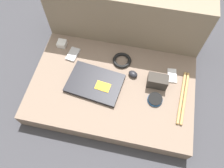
{
  "coord_description": "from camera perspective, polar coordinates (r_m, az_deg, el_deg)",
  "views": [
    {
      "loc": [
        0.13,
        -0.62,
        1.32
      ],
      "look_at": [
        0.0,
        0.0,
        0.13
      ],
      "focal_mm": 35.0,
      "sensor_mm": 36.0,
      "label": 1
    }
  ],
  "objects": [
    {
      "name": "charger_brick",
      "position": [
        1.56,
        -12.95,
        10.25
      ],
      "size": [
        0.06,
        0.06,
        0.04
      ],
      "color": "silver",
      "rests_on": "couch_seat"
    },
    {
      "name": "drumstick_pair",
      "position": [
        1.39,
        18.09,
        -3.29
      ],
      "size": [
        0.06,
        0.36,
        0.02
      ],
      "rotation": [
        0.0,
        0.0,
        -0.07
      ],
      "color": "tan",
      "rests_on": "couch_seat"
    },
    {
      "name": "ground_plane",
      "position": [
        1.46,
        0.0,
        -2.4
      ],
      "size": [
        8.0,
        8.0,
        0.0
      ],
      "primitive_type": "plane",
      "color": "#38383D"
    },
    {
      "name": "couch_backrest",
      "position": [
        1.51,
        3.53,
        16.13
      ],
      "size": [
        1.02,
        0.2,
        0.48
      ],
      "color": "#7F705B",
      "rests_on": "ground_plane"
    },
    {
      "name": "camera_pouch",
      "position": [
        1.36,
        11.77,
        0.71
      ],
      "size": [
        0.12,
        0.07,
        0.08
      ],
      "color": "#38332D",
      "rests_on": "couch_seat"
    },
    {
      "name": "phone_silver",
      "position": [
        1.51,
        -10.16,
        7.67
      ],
      "size": [
        0.08,
        0.12,
        0.01
      ],
      "rotation": [
        0.0,
        0.0,
        -0.14
      ],
      "color": "#B7B7BC",
      "rests_on": "couch_seat"
    },
    {
      "name": "cable_coil",
      "position": [
        1.45,
        2.61,
        6.19
      ],
      "size": [
        0.12,
        0.12,
        0.02
      ],
      "color": "black",
      "rests_on": "couch_seat"
    },
    {
      "name": "speaker_puck",
      "position": [
        1.34,
        11.18,
        -3.94
      ],
      "size": [
        0.09,
        0.09,
        0.02
      ],
      "color": "#1E569E",
      "rests_on": "couch_seat"
    },
    {
      "name": "laptop",
      "position": [
        1.36,
        -4.49,
        0.22
      ],
      "size": [
        0.36,
        0.27,
        0.03
      ],
      "rotation": [
        0.0,
        0.0,
        -0.13
      ],
      "color": "black",
      "rests_on": "couch_seat"
    },
    {
      "name": "couch_seat",
      "position": [
        1.41,
        0.0,
        -1.44
      ],
      "size": [
        1.02,
        0.65,
        0.11
      ],
      "color": "#7A6656",
      "rests_on": "ground_plane"
    },
    {
      "name": "computer_mouse",
      "position": [
        1.39,
        5.51,
        2.58
      ],
      "size": [
        0.07,
        0.07,
        0.03
      ],
      "rotation": [
        0.0,
        0.0,
        -0.43
      ],
      "color": "black",
      "rests_on": "couch_seat"
    },
    {
      "name": "phone_black",
      "position": [
        1.45,
        15.41,
        2.14
      ],
      "size": [
        0.07,
        0.11,
        0.01
      ],
      "rotation": [
        0.0,
        0.0,
        0.11
      ],
      "color": "silver",
      "rests_on": "couch_seat"
    }
  ]
}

